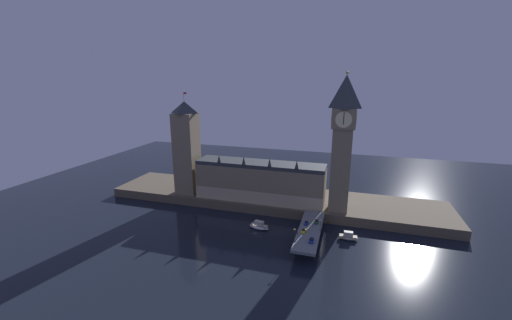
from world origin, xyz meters
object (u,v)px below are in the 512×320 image
object	(u,v)px
car_southbound_trail	(316,222)
car_southbound_lead	(311,240)
car_northbound_lead	(306,223)
street_lamp_near	(294,233)
boat_upstream	(259,226)
car_northbound_trail	(304,231)
clock_tower	(342,140)
boat_downstream	(348,237)
street_lamp_mid	(321,224)
victoria_tower	(187,148)
pedestrian_near_rail	(298,233)

from	to	relation	value
car_southbound_trail	car_southbound_lead	bearing A→B (deg)	-90.00
car_northbound_lead	street_lamp_near	world-z (taller)	street_lamp_near
boat_upstream	car_northbound_trail	bearing A→B (deg)	-19.23
car_northbound_lead	car_southbound_trail	distance (m)	5.74
street_lamp_near	boat_upstream	distance (m)	32.09
car_southbound_trail	street_lamp_near	bearing A→B (deg)	-108.85
clock_tower	boat_upstream	size ratio (longest dim) A/B	6.65
clock_tower	boat_downstream	bearing A→B (deg)	-74.59
clock_tower	street_lamp_near	world-z (taller)	clock_tower
car_northbound_trail	boat_upstream	xyz separation A→B (m)	(-26.12, 9.11, -5.67)
boat_upstream	car_northbound_lead	bearing A→B (deg)	-0.56
car_northbound_trail	boat_upstream	distance (m)	28.24
street_lamp_mid	boat_upstream	xyz separation A→B (m)	(-33.90, 5.35, -8.83)
street_lamp_mid	boat_downstream	world-z (taller)	street_lamp_mid
victoria_tower	boat_downstream	distance (m)	114.85
pedestrian_near_rail	boat_upstream	bearing A→B (deg)	150.95
car_southbound_lead	car_southbound_trail	world-z (taller)	car_southbound_trail
street_lamp_mid	pedestrian_near_rail	bearing A→B (deg)	-142.71
victoria_tower	street_lamp_mid	world-z (taller)	victoria_tower
boat_upstream	boat_downstream	size ratio (longest dim) A/B	1.17
car_northbound_lead	street_lamp_mid	xyz separation A→B (m)	(7.78, -5.09, 3.09)
car_northbound_lead	car_southbound_trail	world-z (taller)	car_southbound_trail
boat_upstream	street_lamp_mid	bearing A→B (deg)	-8.97
street_lamp_near	street_lamp_mid	distance (m)	18.17
victoria_tower	street_lamp_near	size ratio (longest dim) A/B	9.92
street_lamp_mid	boat_upstream	distance (m)	35.43
car_southbound_trail	street_lamp_mid	distance (m)	9.08
clock_tower	boat_downstream	xyz separation A→B (m)	(6.81, -24.70, -46.18)
car_northbound_lead	boat_downstream	bearing A→B (deg)	5.54
clock_tower	car_southbound_trail	bearing A→B (deg)	-112.67
street_lamp_near	car_southbound_lead	bearing A→B (deg)	15.43
street_lamp_near	victoria_tower	bearing A→B (deg)	149.49
clock_tower	victoria_tower	size ratio (longest dim) A/B	1.18
car_northbound_trail	boat_upstream	bearing A→B (deg)	160.77
boat_downstream	car_northbound_lead	bearing A→B (deg)	-174.46
car_northbound_trail	clock_tower	bearing A→B (deg)	67.36
car_northbound_trail	pedestrian_near_rail	size ratio (longest dim) A/B	2.70
boat_upstream	street_lamp_near	bearing A→B (deg)	-40.79
victoria_tower	pedestrian_near_rail	distance (m)	96.30
boat_upstream	boat_downstream	world-z (taller)	boat_upstream
car_southbound_trail	street_lamp_near	xyz separation A→B (m)	(-7.78, -22.78, 3.50)
clock_tower	car_northbound_trail	size ratio (longest dim) A/B	17.22
street_lamp_mid	boat_downstream	size ratio (longest dim) A/B	0.60
victoria_tower	car_southbound_trail	bearing A→B (deg)	-15.83
car_southbound_trail	boat_downstream	world-z (taller)	car_southbound_trail
victoria_tower	street_lamp_near	xyz separation A→B (m)	(81.68, -48.14, -25.61)
car_northbound_lead	car_southbound_trail	xyz separation A→B (m)	(4.92, 2.97, 0.04)
car_southbound_lead	car_northbound_lead	bearing A→B (deg)	105.56
car_northbound_lead	victoria_tower	bearing A→B (deg)	161.48
car_southbound_trail	street_lamp_mid	size ratio (longest dim) A/B	0.69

